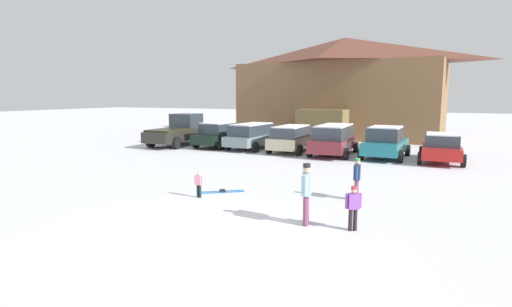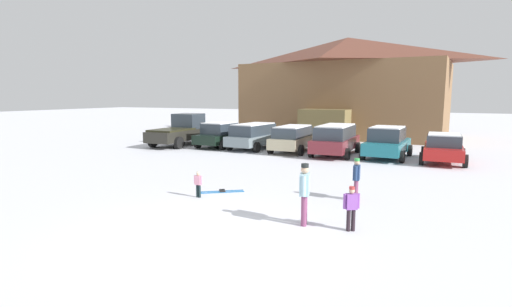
# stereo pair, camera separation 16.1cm
# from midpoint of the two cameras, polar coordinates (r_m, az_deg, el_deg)

# --- Properties ---
(ground) EXTENTS (160.00, 160.00, 0.00)m
(ground) POSITION_cam_midpoint_polar(r_m,az_deg,el_deg) (10.16, -7.62, -11.58)
(ground) COLOR silver
(ski_lodge) EXTENTS (17.10, 12.19, 8.30)m
(ski_lodge) POSITION_cam_midpoint_polar(r_m,az_deg,el_deg) (35.78, 12.90, 9.33)
(ski_lodge) COLOR brown
(ski_lodge) RESTS_ON ground
(parked_black_sedan) EXTENTS (2.37, 4.12, 1.66)m
(parked_black_sedan) POSITION_cam_midpoint_polar(r_m,az_deg,el_deg) (26.76, -4.94, 2.69)
(parked_black_sedan) COLOR black
(parked_black_sedan) RESTS_ON ground
(parked_grey_wagon) EXTENTS (2.42, 4.49, 1.65)m
(parked_grey_wagon) POSITION_cam_midpoint_polar(r_m,az_deg,el_deg) (25.70, -0.17, 2.62)
(parked_grey_wagon) COLOR gray
(parked_grey_wagon) RESTS_ON ground
(parked_beige_suv) EXTENTS (2.14, 4.18, 1.61)m
(parked_beige_suv) POSITION_cam_midpoint_polar(r_m,az_deg,el_deg) (24.40, 5.47, 2.23)
(parked_beige_suv) COLOR tan
(parked_beige_suv) RESTS_ON ground
(parked_maroon_van) EXTENTS (2.29, 4.77, 1.76)m
(parked_maroon_van) POSITION_cam_midpoint_polar(r_m,az_deg,el_deg) (23.50, 11.48, 2.05)
(parked_maroon_van) COLOR maroon
(parked_maroon_van) RESTS_ON ground
(parked_teal_hatchback) EXTENTS (2.40, 4.42, 1.75)m
(parked_teal_hatchback) POSITION_cam_midpoint_polar(r_m,az_deg,el_deg) (23.12, 18.42, 1.51)
(parked_teal_hatchback) COLOR #1F7483
(parked_teal_hatchback) RESTS_ON ground
(parked_red_sedan) EXTENTS (2.24, 4.12, 1.51)m
(parked_red_sedan) POSITION_cam_midpoint_polar(r_m,az_deg,el_deg) (22.69, 25.39, 0.76)
(parked_red_sedan) COLOR #AE1C1A
(parked_red_sedan) RESTS_ON ground
(pickup_truck) EXTENTS (2.44, 5.44, 2.15)m
(pickup_truck) POSITION_cam_midpoint_polar(r_m,az_deg,el_deg) (28.26, -10.39, 3.21)
(pickup_truck) COLOR #282621
(pickup_truck) RESTS_ON ground
(skier_child_in_purple_jacket) EXTENTS (0.38, 0.29, 1.16)m
(skier_child_in_purple_jacket) POSITION_cam_midpoint_polar(r_m,az_deg,el_deg) (10.52, 13.89, -7.29)
(skier_child_in_purple_jacket) COLOR #281D25
(skier_child_in_purple_jacket) RESTS_ON ground
(skier_teen_in_navy_coat) EXTENTS (0.23, 0.52, 1.41)m
(skier_teen_in_navy_coat) POSITION_cam_midpoint_polar(r_m,az_deg,el_deg) (13.53, 14.49, -3.24)
(skier_teen_in_navy_coat) COLOR #753B5A
(skier_teen_in_navy_coat) RESTS_ON ground
(skier_child_in_pink_snowsuit) EXTENTS (0.33, 0.13, 0.89)m
(skier_child_in_pink_snowsuit) POSITION_cam_midpoint_polar(r_m,az_deg,el_deg) (13.68, -7.91, -4.17)
(skier_child_in_pink_snowsuit) COLOR #16262A
(skier_child_in_pink_snowsuit) RESTS_ON ground
(skier_adult_in_blue_parka) EXTENTS (0.33, 0.61, 1.67)m
(skier_adult_in_blue_parka) POSITION_cam_midpoint_polar(r_m,az_deg,el_deg) (10.70, 7.38, -5.28)
(skier_adult_in_blue_parka) COLOR #7B3C62
(skier_adult_in_blue_parka) RESTS_ON ground
(pair_of_skis) EXTENTS (1.50, 1.22, 0.08)m
(pair_of_skis) POSITION_cam_midpoint_polar(r_m,az_deg,el_deg) (14.43, -4.67, -5.43)
(pair_of_skis) COLOR #2068AD
(pair_of_skis) RESTS_ON ground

